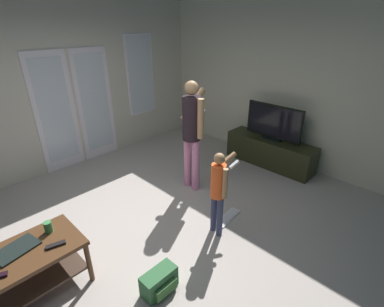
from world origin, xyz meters
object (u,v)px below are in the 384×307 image
(laptop_closed, at_px, (16,249))
(flat_screen_tv, at_px, (274,122))
(backpack, at_px, (160,282))
(cup_by_laptop, at_px, (48,227))
(coffee_table, at_px, (32,261))
(loose_keyboard, at_px, (228,217))
(person_child, at_px, (219,187))
(person_adult, at_px, (192,127))
(dvd_remote_slim, at_px, (56,245))
(tv_stand, at_px, (270,152))

(laptop_closed, bearing_deg, flat_screen_tv, -16.08)
(backpack, relative_size, cup_by_laptop, 3.12)
(coffee_table, height_order, cup_by_laptop, cup_by_laptop)
(coffee_table, height_order, loose_keyboard, coffee_table)
(coffee_table, height_order, person_child, person_child)
(person_adult, distance_m, cup_by_laptop, 2.21)
(flat_screen_tv, bearing_deg, cup_by_laptop, 174.57)
(person_child, distance_m, cup_by_laptop, 1.81)
(backpack, relative_size, laptop_closed, 1.00)
(dvd_remote_slim, bearing_deg, person_adult, 25.27)
(person_adult, xyz_separation_m, dvd_remote_slim, (-2.20, -0.37, -0.48))
(person_adult, bearing_deg, tv_stand, -17.58)
(dvd_remote_slim, bearing_deg, person_child, -3.91)
(tv_stand, bearing_deg, cup_by_laptop, 174.52)
(flat_screen_tv, height_order, loose_keyboard, flat_screen_tv)
(person_adult, height_order, person_child, person_adult)
(cup_by_laptop, bearing_deg, flat_screen_tv, -5.43)
(person_child, xyz_separation_m, loose_keyboard, (0.31, 0.06, -0.65))
(backpack, height_order, laptop_closed, laptop_closed)
(coffee_table, xyz_separation_m, loose_keyboard, (2.15, -0.66, -0.36))
(coffee_table, relative_size, loose_keyboard, 1.97)
(flat_screen_tv, height_order, cup_by_laptop, flat_screen_tv)
(laptop_closed, distance_m, cup_by_laptop, 0.31)
(coffee_table, distance_m, backpack, 1.20)
(tv_stand, xyz_separation_m, backpack, (-3.11, -0.61, -0.13))
(person_child, bearing_deg, person_adult, 60.15)
(coffee_table, xyz_separation_m, backpack, (0.81, -0.85, -0.25))
(person_adult, distance_m, backpack, 2.12)
(flat_screen_tv, relative_size, cup_by_laptop, 8.89)
(flat_screen_tv, bearing_deg, person_adult, 162.53)
(tv_stand, bearing_deg, flat_screen_tv, 114.38)
(coffee_table, distance_m, laptop_closed, 0.18)
(person_adult, xyz_separation_m, loose_keyboard, (-0.24, -0.90, -0.99))
(person_child, bearing_deg, loose_keyboard, 10.86)
(cup_by_laptop, distance_m, dvd_remote_slim, 0.25)
(tv_stand, distance_m, person_child, 2.17)
(tv_stand, height_order, flat_screen_tv, flat_screen_tv)
(flat_screen_tv, distance_m, person_adult, 1.61)
(backpack, distance_m, laptop_closed, 1.34)
(coffee_table, height_order, flat_screen_tv, flat_screen_tv)
(backpack, bearing_deg, person_adult, 34.61)
(loose_keyboard, bearing_deg, person_adult, 75.00)
(cup_by_laptop, bearing_deg, tv_stand, -5.48)
(coffee_table, relative_size, person_child, 0.82)
(loose_keyboard, distance_m, cup_by_laptop, 2.14)
(flat_screen_tv, xyz_separation_m, dvd_remote_slim, (-3.72, 0.11, -0.28))
(coffee_table, bearing_deg, backpack, -46.52)
(flat_screen_tv, bearing_deg, person_child, -167.02)
(flat_screen_tv, xyz_separation_m, loose_keyboard, (-1.76, -0.42, -0.80))
(flat_screen_tv, xyz_separation_m, cup_by_laptop, (-3.69, 0.35, -0.24))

